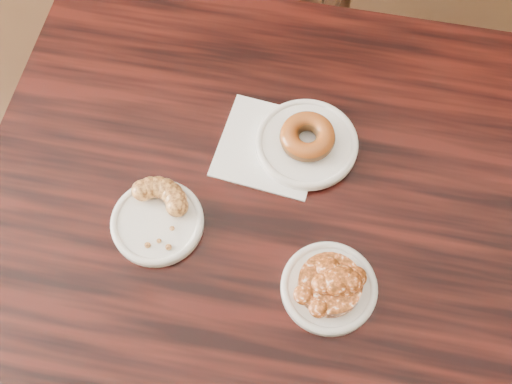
# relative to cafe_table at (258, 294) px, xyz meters

# --- Properties ---
(floor) EXTENTS (5.00, 5.00, 0.00)m
(floor) POSITION_rel_cafe_table_xyz_m (-0.11, 0.05, -0.38)
(floor) COLOR black
(floor) RESTS_ON ground
(cafe_table) EXTENTS (1.04, 1.04, 0.75)m
(cafe_table) POSITION_rel_cafe_table_xyz_m (0.00, 0.00, 0.00)
(cafe_table) COLOR black
(cafe_table) RESTS_ON floor
(napkin) EXTENTS (0.20, 0.20, 0.00)m
(napkin) POSITION_rel_cafe_table_xyz_m (0.00, 0.15, 0.38)
(napkin) COLOR white
(napkin) RESTS_ON cafe_table
(plate_donut) EXTENTS (0.17, 0.17, 0.01)m
(plate_donut) POSITION_rel_cafe_table_xyz_m (0.06, 0.16, 0.39)
(plate_donut) COLOR white
(plate_donut) RESTS_ON napkin
(plate_cruller) EXTENTS (0.15, 0.15, 0.01)m
(plate_cruller) POSITION_rel_cafe_table_xyz_m (-0.16, -0.02, 0.38)
(plate_cruller) COLOR white
(plate_cruller) RESTS_ON cafe_table
(plate_fritter) EXTENTS (0.15, 0.15, 0.01)m
(plate_fritter) POSITION_rel_cafe_table_xyz_m (0.12, -0.09, 0.38)
(plate_fritter) COLOR silver
(plate_fritter) RESTS_ON cafe_table
(glazed_donut) EXTENTS (0.09, 0.09, 0.03)m
(glazed_donut) POSITION_rel_cafe_table_xyz_m (0.06, 0.16, 0.41)
(glazed_donut) COLOR brown
(glazed_donut) RESTS_ON plate_donut
(apple_fritter) EXTENTS (0.14, 0.14, 0.03)m
(apple_fritter) POSITION_rel_cafe_table_xyz_m (0.12, -0.09, 0.40)
(apple_fritter) COLOR #421C07
(apple_fritter) RESTS_ON plate_fritter
(cruller_fragment) EXTENTS (0.12, 0.12, 0.03)m
(cruller_fragment) POSITION_rel_cafe_table_xyz_m (-0.16, -0.02, 0.40)
(cruller_fragment) COLOR #5A2C12
(cruller_fragment) RESTS_ON plate_cruller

